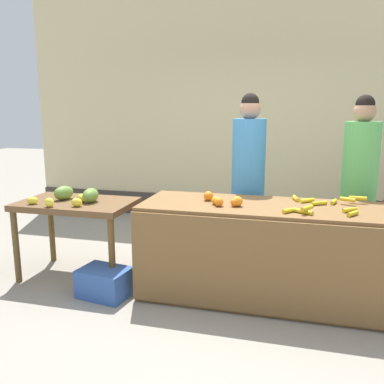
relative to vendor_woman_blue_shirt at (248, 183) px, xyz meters
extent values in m
plane|color=gray|center=(-0.17, -0.64, -0.93)|extent=(24.00, 24.00, 0.00)
cube|color=beige|center=(-0.17, 1.98, 0.81)|extent=(7.08, 0.20, 3.48)
cube|color=#3F3833|center=(-0.17, 1.87, -0.75)|extent=(7.08, 0.04, 0.36)
cube|color=brown|center=(0.28, -0.64, -0.50)|extent=(2.27, 0.78, 0.85)
cube|color=brown|center=(0.28, -1.04, -0.50)|extent=(2.27, 0.03, 0.79)
cube|color=brown|center=(-1.62, -0.64, -0.17)|extent=(1.12, 0.69, 0.06)
cylinder|color=brown|center=(-2.13, -0.94, -0.57)|extent=(0.06, 0.06, 0.72)
cylinder|color=brown|center=(-1.11, -0.94, -0.57)|extent=(0.06, 0.06, 0.72)
cylinder|color=brown|center=(-2.13, -0.34, -0.57)|extent=(0.06, 0.06, 0.72)
cylinder|color=brown|center=(-1.11, -0.34, -0.57)|extent=(0.06, 0.06, 0.72)
cylinder|color=yellow|center=(0.59, -0.44, -0.05)|extent=(0.13, 0.13, 0.04)
cylinder|color=gold|center=(0.55, -0.88, -0.05)|extent=(0.15, 0.11, 0.04)
cylinder|color=gold|center=(0.68, -0.53, -0.05)|extent=(0.14, 0.11, 0.04)
cylinder|color=gold|center=(0.44, -0.87, -0.05)|extent=(0.11, 0.12, 0.04)
cylinder|color=gold|center=(0.48, -0.38, -0.05)|extent=(0.07, 0.15, 0.04)
cylinder|color=gold|center=(0.81, -0.44, -0.05)|extent=(0.07, 0.13, 0.04)
cylinder|color=gold|center=(0.92, -0.84, -0.05)|extent=(0.10, 0.12, 0.04)
cylinder|color=gold|center=(0.91, -0.72, -0.05)|extent=(0.13, 0.11, 0.04)
cylinder|color=gold|center=(0.92, -0.46, -0.02)|extent=(0.13, 0.08, 0.04)
cylinder|color=gold|center=(1.02, -0.38, -0.02)|extent=(0.15, 0.04, 0.04)
cylinder|color=gold|center=(0.57, -0.87, -0.02)|extent=(0.10, 0.14, 0.04)
sphere|color=orange|center=(-0.29, -0.60, -0.03)|extent=(0.09, 0.09, 0.09)
sphere|color=orange|center=(-0.15, -0.80, -0.03)|extent=(0.08, 0.08, 0.08)
sphere|color=orange|center=(0.00, -0.75, -0.03)|extent=(0.09, 0.09, 0.09)
sphere|color=orange|center=(-0.02, -0.77, -0.04)|extent=(0.07, 0.07, 0.07)
sphere|color=orange|center=(-0.20, -0.73, -0.04)|extent=(0.07, 0.07, 0.07)
ellipsoid|color=yellow|center=(-1.55, -0.48, -0.11)|extent=(0.12, 0.12, 0.07)
ellipsoid|color=yellow|center=(-1.49, -0.85, -0.10)|extent=(0.11, 0.09, 0.08)
ellipsoid|color=gold|center=(-1.47, -0.68, -0.10)|extent=(0.11, 0.07, 0.08)
ellipsoid|color=yellow|center=(-1.73, -0.93, -0.10)|extent=(0.10, 0.08, 0.09)
ellipsoid|color=yellow|center=(-1.95, -0.87, -0.11)|extent=(0.12, 0.11, 0.07)
ellipsoid|color=yellow|center=(-1.55, -0.65, -0.10)|extent=(0.12, 0.13, 0.08)
ellipsoid|color=olive|center=(-1.46, -0.65, -0.07)|extent=(0.16, 0.23, 0.14)
ellipsoid|color=olive|center=(-1.78, -0.61, -0.07)|extent=(0.20, 0.25, 0.14)
cylinder|color=#33333D|center=(0.00, 0.00, -0.57)|extent=(0.29, 0.29, 0.71)
cylinder|color=#3F8CCC|center=(0.00, 0.00, 0.22)|extent=(0.34, 0.34, 0.87)
sphere|color=tan|center=(0.00, 0.00, 0.75)|extent=(0.21, 0.21, 0.21)
sphere|color=black|center=(0.00, 0.00, 0.82)|extent=(0.18, 0.18, 0.18)
cylinder|color=#33333D|center=(1.08, 0.09, -0.58)|extent=(0.29, 0.29, 0.70)
cylinder|color=#59B259|center=(1.08, 0.09, 0.20)|extent=(0.34, 0.34, 0.86)
sphere|color=tan|center=(1.08, 0.09, 0.73)|extent=(0.21, 0.21, 0.21)
sphere|color=black|center=(1.08, 0.09, 0.80)|extent=(0.18, 0.18, 0.18)
torus|color=black|center=(1.40, 0.78, -0.60)|extent=(0.65, 0.09, 0.65)
cube|color=#3359A5|center=(-1.16, -1.01, -0.80)|extent=(0.48, 0.38, 0.26)
ellipsoid|color=maroon|center=(-0.81, 0.11, -0.64)|extent=(0.46, 0.44, 0.57)
camera|label=1|loc=(0.47, -4.10, 0.74)|focal=37.51mm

